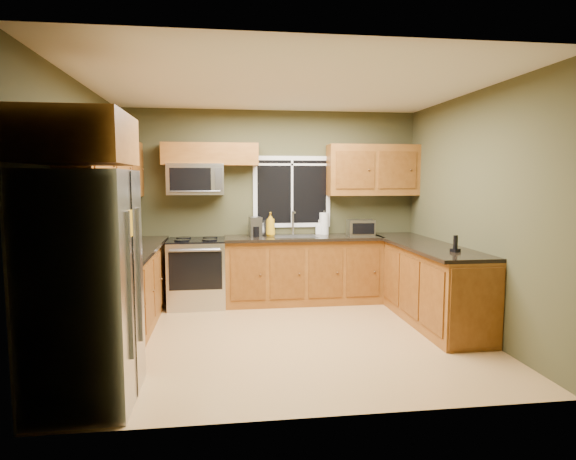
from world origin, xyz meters
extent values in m
plane|color=#B0854D|center=(0.00, 0.00, 0.00)|extent=(4.20, 4.20, 0.00)
plane|color=white|center=(0.00, 0.00, 2.70)|extent=(4.20, 4.20, 0.00)
plane|color=#414026|center=(0.00, 1.80, 1.35)|extent=(4.20, 0.00, 4.20)
plane|color=#414026|center=(0.00, -1.80, 1.35)|extent=(4.20, 0.00, 4.20)
plane|color=#414026|center=(-2.10, 0.00, 1.35)|extent=(0.00, 3.60, 3.60)
plane|color=#414026|center=(2.10, 0.00, 1.35)|extent=(0.00, 3.60, 3.60)
cube|color=white|center=(0.30, 1.79, 1.55)|extent=(1.12, 0.03, 1.02)
cube|color=black|center=(0.30, 1.78, 1.55)|extent=(1.00, 0.01, 0.90)
cube|color=white|center=(0.30, 1.77, 1.55)|extent=(0.03, 0.01, 0.90)
cube|color=white|center=(0.30, 1.77, 1.94)|extent=(1.00, 0.01, 0.03)
cube|color=brown|center=(-1.80, 0.48, 0.45)|extent=(0.60, 2.65, 0.90)
cube|color=black|center=(-1.78, 0.48, 0.92)|extent=(0.65, 2.65, 0.04)
cube|color=brown|center=(0.42, 1.50, 0.45)|extent=(2.17, 0.60, 0.90)
cube|color=black|center=(0.42, 1.48, 0.92)|extent=(2.17, 0.65, 0.04)
cube|color=brown|center=(1.80, 0.55, 0.45)|extent=(0.60, 2.50, 0.90)
cube|color=brown|center=(1.80, -0.71, 0.45)|extent=(0.56, 0.02, 0.82)
cube|color=black|center=(1.78, 0.55, 0.92)|extent=(0.65, 2.50, 0.04)
cube|color=brown|center=(-1.94, 0.48, 1.86)|extent=(0.33, 2.65, 0.72)
cube|color=brown|center=(-0.85, 1.64, 2.07)|extent=(1.30, 0.33, 0.30)
cube|color=brown|center=(1.45, 1.64, 1.86)|extent=(1.30, 0.33, 0.72)
cube|color=brown|center=(-1.74, -1.30, 2.03)|extent=(0.72, 0.90, 0.38)
cube|color=#B7B7BC|center=(-1.74, -1.30, 0.90)|extent=(0.72, 0.90, 1.80)
cube|color=slate|center=(-1.37, -1.50, 0.95)|extent=(0.03, 0.04, 1.10)
cube|color=slate|center=(-1.37, -1.10, 0.95)|extent=(0.03, 0.04, 1.10)
cube|color=black|center=(-1.38, -1.30, 0.90)|extent=(0.01, 0.02, 1.78)
cube|color=#CC9413|center=(-1.37, -1.40, 1.40)|extent=(0.01, 0.14, 0.20)
cube|color=#B7B7BC|center=(-1.05, 1.48, 0.45)|extent=(0.76, 0.65, 0.90)
cube|color=black|center=(-1.05, 1.48, 0.91)|extent=(0.76, 0.64, 0.03)
cube|color=black|center=(-1.05, 1.15, 0.55)|extent=(0.68, 0.02, 0.50)
cylinder|color=slate|center=(-1.05, 1.12, 0.82)|extent=(0.64, 0.04, 0.04)
cylinder|color=black|center=(-1.23, 1.33, 0.93)|extent=(0.20, 0.20, 0.01)
cylinder|color=black|center=(-0.87, 1.33, 0.93)|extent=(0.20, 0.20, 0.01)
cylinder|color=black|center=(-1.23, 1.61, 0.93)|extent=(0.20, 0.20, 0.01)
cylinder|color=black|center=(-0.87, 1.61, 0.93)|extent=(0.20, 0.20, 0.01)
cube|color=#B7B7BC|center=(-1.05, 1.61, 1.73)|extent=(0.76, 0.38, 0.42)
cube|color=black|center=(-1.11, 1.42, 1.73)|extent=(0.54, 0.01, 0.30)
cube|color=slate|center=(-0.74, 1.42, 1.73)|extent=(0.10, 0.01, 0.30)
cylinder|color=slate|center=(-1.05, 1.40, 1.57)|extent=(0.66, 0.02, 0.02)
cube|color=slate|center=(0.30, 1.48, 0.94)|extent=(0.60, 0.42, 0.02)
cylinder|color=#B7B7BC|center=(0.30, 1.68, 1.11)|extent=(0.03, 0.03, 0.34)
cylinder|color=#B7B7BC|center=(0.30, 1.60, 1.27)|extent=(0.03, 0.18, 0.03)
cube|color=#B7B7BC|center=(1.23, 1.45, 1.05)|extent=(0.37, 0.29, 0.22)
cube|color=black|center=(1.23, 1.31, 1.05)|extent=(0.30, 0.03, 0.15)
cube|color=slate|center=(-0.24, 1.56, 1.08)|extent=(0.18, 0.22, 0.27)
cylinder|color=black|center=(-0.24, 1.49, 1.01)|extent=(0.11, 0.11, 0.14)
cylinder|color=#B7B7BC|center=(-0.05, 1.65, 1.05)|extent=(0.16, 0.16, 0.22)
cone|color=black|center=(-0.05, 1.65, 1.18)|extent=(0.11, 0.11, 0.06)
cylinder|color=white|center=(0.75, 1.68, 1.10)|extent=(0.16, 0.16, 0.31)
cylinder|color=slate|center=(0.75, 1.68, 1.26)|extent=(0.03, 0.03, 0.04)
imported|color=#CC9413|center=(-0.03, 1.56, 1.11)|extent=(0.13, 0.13, 0.33)
imported|color=white|center=(0.68, 1.70, 1.04)|extent=(0.11, 0.11, 0.21)
imported|color=white|center=(-0.12, 1.70, 1.03)|extent=(0.14, 0.14, 0.17)
cube|color=black|center=(1.82, -0.18, 0.96)|extent=(0.11, 0.11, 0.04)
cube|color=black|center=(1.82, -0.18, 1.05)|extent=(0.05, 0.04, 0.15)
camera|label=1|loc=(-0.68, -5.08, 1.73)|focal=30.00mm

